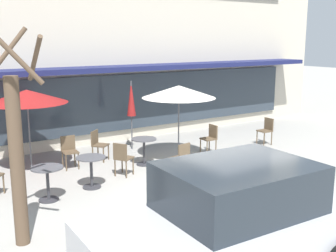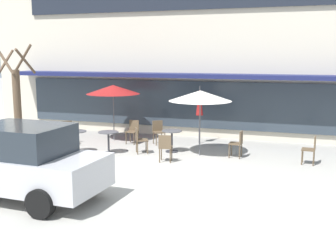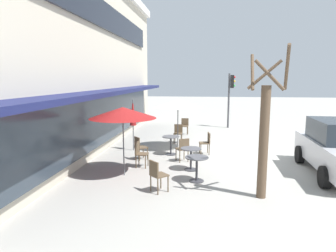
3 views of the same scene
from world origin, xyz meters
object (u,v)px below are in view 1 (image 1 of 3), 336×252
cafe_table_streetside (91,167)px  cafe_chair_3 (181,157)px  cafe_chair_1 (210,137)px  cafe_chair_0 (69,149)px  cafe_table_by_tree (48,178)px  parked_sedan (231,224)px  cafe_table_near_wall (144,147)px  patio_umbrella_cream_folded (179,92)px  patio_umbrella_corner_open (27,96)px  street_tree (16,148)px  cafe_chair_6 (98,143)px  cafe_chair_2 (122,157)px  patio_umbrella_green_folded (131,99)px  cafe_chair_5 (266,129)px

cafe_table_streetside → cafe_chair_3: bearing=-13.1°
cafe_chair_1 → cafe_chair_3: 2.47m
cafe_chair_0 → cafe_chair_3: size_ratio=1.00×
cafe_table_by_tree → parked_sedan: 4.73m
cafe_table_near_wall → parked_sedan: bearing=-108.7°
patio_umbrella_cream_folded → patio_umbrella_corner_open: size_ratio=1.00×
cafe_chair_3 → street_tree: size_ratio=0.23×
cafe_table_by_tree → cafe_chair_1: 5.54m
cafe_chair_6 → cafe_chair_2: bearing=-92.9°
cafe_table_by_tree → cafe_table_near_wall: bearing=20.0°
cafe_chair_1 → parked_sedan: parked_sedan is taller
cafe_table_by_tree → cafe_chair_3: (3.37, -0.30, 0.01)m
cafe_table_streetside → cafe_table_by_tree: same height
cafe_table_near_wall → cafe_chair_3: 1.46m
patio_umbrella_corner_open → cafe_chair_6: patio_umbrella_corner_open is taller
cafe_chair_0 → cafe_chair_2: 1.69m
cafe_table_streetside → patio_umbrella_green_folded: size_ratio=0.35×
cafe_chair_6 → cafe_table_streetside: bearing=-118.6°
cafe_table_by_tree → patio_umbrella_corner_open: 2.79m
cafe_chair_0 → patio_umbrella_green_folded: bearing=18.6°
patio_umbrella_corner_open → cafe_chair_0: 1.80m
cafe_chair_2 → parked_sedan: bearing=-100.4°
cafe_table_by_tree → cafe_chair_0: (1.27, 2.01, 0.01)m
cafe_table_streetside → cafe_chair_3: size_ratio=0.85×
cafe_chair_1 → cafe_chair_5: same height
cafe_chair_6 → patio_umbrella_cream_folded: bearing=-33.5°
patio_umbrella_green_folded → parked_sedan: patio_umbrella_green_folded is taller
cafe_table_near_wall → cafe_chair_6: cafe_chair_6 is taller
cafe_chair_1 → cafe_chair_6: bearing=159.6°
parked_sedan → cafe_chair_3: bearing=62.9°
cafe_chair_1 → cafe_chair_3: bearing=-147.1°
cafe_table_streetside → cafe_chair_3: (2.25, -0.52, 0.01)m
patio_umbrella_corner_open → parked_sedan: patio_umbrella_corner_open is taller
patio_umbrella_corner_open → street_tree: bearing=-108.2°
patio_umbrella_green_folded → cafe_chair_5: (4.06, -1.95, -1.10)m
patio_umbrella_green_folded → parked_sedan: (-2.47, -7.39, -0.75)m
patio_umbrella_green_folded → cafe_chair_6: patio_umbrella_green_folded is taller
cafe_chair_6 → cafe_table_near_wall: bearing=-50.7°
cafe_table_near_wall → street_tree: street_tree is taller
cafe_chair_6 → cafe_chair_3: bearing=-65.5°
cafe_table_by_tree → cafe_chair_5: 7.78m
cafe_table_by_tree → cafe_chair_5: cafe_chair_5 is taller
cafe_table_near_wall → cafe_chair_5: cafe_chair_5 is taller
cafe_chair_2 → parked_sedan: (-0.94, -5.13, 0.35)m
cafe_chair_0 → cafe_table_streetside: bearing=-94.5°
patio_umbrella_cream_folded → cafe_chair_1: patio_umbrella_cream_folded is taller
cafe_table_near_wall → street_tree: (-4.14, -2.85, 1.20)m
cafe_chair_2 → cafe_chair_5: bearing=3.1°
cafe_table_by_tree → cafe_chair_3: bearing=-5.1°
cafe_table_by_tree → cafe_chair_3: 3.39m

